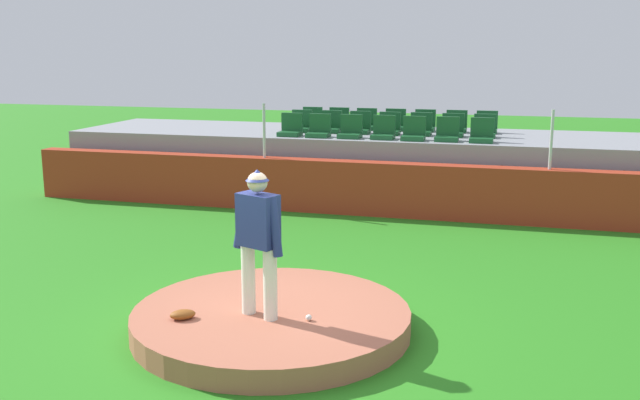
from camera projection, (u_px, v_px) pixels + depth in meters
name	position (u px, v px, depth m)	size (l,w,h in m)	color
ground_plane	(272.00, 331.00, 8.90)	(60.00, 60.00, 0.00)	#2A801C
pitchers_mound	(272.00, 320.00, 8.87)	(3.40, 3.40, 0.28)	#AE6249
pitcher	(258.00, 232.00, 8.42)	(0.73, 0.42, 1.77)	white
baseball	(309.00, 318.00, 8.47)	(0.07, 0.07, 0.07)	white
fielding_glove	(183.00, 315.00, 8.52)	(0.30, 0.20, 0.11)	brown
brick_barrier	(373.00, 189.00, 14.93)	(15.44, 0.40, 1.11)	#A4321C
fence_post_left	(264.00, 131.00, 15.30)	(0.06, 0.06, 1.15)	silver
fence_post_right	(551.00, 140.00, 13.82)	(0.06, 0.06, 1.15)	silver
bleacher_platform	(390.00, 165.00, 16.81)	(14.77, 3.21, 1.47)	gray
stadium_chair_0	(291.00, 129.00, 16.15)	(0.48, 0.44, 0.50)	#195429
stadium_chair_1	(319.00, 130.00, 15.95)	(0.48, 0.44, 0.50)	#195429
stadium_chair_2	(351.00, 131.00, 15.78)	(0.48, 0.44, 0.50)	#195429
stadium_chair_3	(384.00, 132.00, 15.62)	(0.48, 0.44, 0.50)	#195429
stadium_chair_4	(414.00, 133.00, 15.41)	(0.48, 0.44, 0.50)	#195429
stadium_chair_5	(447.00, 133.00, 15.28)	(0.48, 0.44, 0.50)	#195429
stadium_chair_6	(482.00, 135.00, 15.08)	(0.48, 0.44, 0.50)	#195429
stadium_chair_7	(301.00, 125.00, 16.95)	(0.48, 0.44, 0.50)	#195429
stadium_chair_8	(331.00, 126.00, 16.79)	(0.48, 0.44, 0.50)	#195429
stadium_chair_9	(360.00, 126.00, 16.61)	(0.48, 0.44, 0.50)	#195429
stadium_chair_10	(389.00, 128.00, 16.39)	(0.48, 0.44, 0.50)	#195429
stadium_chair_11	(421.00, 128.00, 16.26)	(0.48, 0.44, 0.50)	#195429
stadium_chair_12	(453.00, 129.00, 16.04)	(0.48, 0.44, 0.50)	#195429
stadium_chair_13	(484.00, 130.00, 15.90)	(0.48, 0.44, 0.50)	#195429
stadium_chair_14	(312.00, 121.00, 17.75)	(0.48, 0.44, 0.50)	#195429
stadium_chair_15	(338.00, 122.00, 17.59)	(0.48, 0.44, 0.50)	#195429
stadium_chair_16	(366.00, 123.00, 17.39)	(0.48, 0.44, 0.50)	#195429
stadium_chair_17	(395.00, 124.00, 17.24)	(0.48, 0.44, 0.50)	#195429
stadium_chair_18	(425.00, 124.00, 17.06)	(0.48, 0.44, 0.50)	#195429
stadium_chair_19	(456.00, 125.00, 16.87)	(0.48, 0.44, 0.50)	#195429
stadium_chair_20	(487.00, 126.00, 16.69)	(0.48, 0.44, 0.50)	#195429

